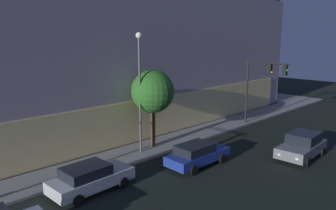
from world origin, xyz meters
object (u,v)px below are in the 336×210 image
at_px(car_blue, 197,154).
at_px(sidewalk_tree, 153,92).
at_px(traffic_light_far_corner, 262,79).
at_px(car_silver, 90,178).
at_px(car_grey, 302,145).
at_px(modern_building, 73,44).
at_px(street_lamp_sidewalk, 140,79).

bearing_deg(car_blue, sidewalk_tree, 87.66).
relative_size(traffic_light_far_corner, car_silver, 1.33).
xyz_separation_m(sidewalk_tree, car_grey, (6.23, -8.63, -3.48)).
xyz_separation_m(traffic_light_far_corner, car_grey, (-4.86, -6.15, -3.71)).
bearing_deg(car_blue, car_silver, 166.90).
xyz_separation_m(sidewalk_tree, car_blue, (-0.19, -4.54, -3.56)).
bearing_deg(car_blue, modern_building, 81.84).
bearing_deg(street_lamp_sidewalk, car_silver, -154.98).
bearing_deg(sidewalk_tree, car_silver, -157.76).
relative_size(modern_building, car_blue, 8.59).
distance_m(modern_building, sidewalk_tree, 17.37).
height_order(modern_building, car_silver, modern_building).
relative_size(modern_building, sidewalk_tree, 6.82).
xyz_separation_m(modern_building, street_lamp_sidewalk, (-4.28, -17.08, -2.08)).
relative_size(traffic_light_far_corner, car_grey, 1.37).
relative_size(modern_building, car_silver, 8.50).
height_order(street_lamp_sidewalk, car_blue, street_lamp_sidewalk).
bearing_deg(traffic_light_far_corner, modern_building, 113.04).
distance_m(street_lamp_sidewalk, car_silver, 7.85).
distance_m(car_blue, car_grey, 7.61).
relative_size(sidewalk_tree, car_silver, 1.25).
height_order(street_lamp_sidewalk, sidewalk_tree, street_lamp_sidewalk).
distance_m(sidewalk_tree, car_grey, 11.20).
bearing_deg(car_silver, street_lamp_sidewalk, 25.02).
relative_size(modern_building, car_grey, 8.77).
height_order(street_lamp_sidewalk, car_grey, street_lamp_sidewalk).
relative_size(car_blue, car_grey, 1.02).
bearing_deg(car_grey, traffic_light_far_corner, 51.67).
distance_m(car_silver, car_blue, 7.15).
distance_m(sidewalk_tree, car_silver, 8.50).
xyz_separation_m(modern_building, car_grey, (3.35, -25.47, -6.64)).
xyz_separation_m(street_lamp_sidewalk, car_silver, (-5.75, -2.69, -4.62)).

